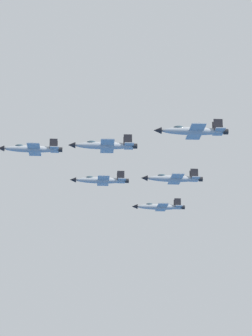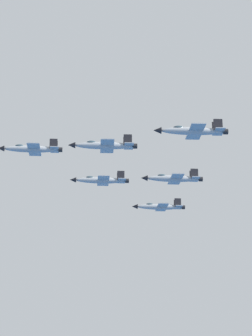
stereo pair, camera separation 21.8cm
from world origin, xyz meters
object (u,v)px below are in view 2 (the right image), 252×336
at_px(jet_lead, 31,149).
at_px(jet_slot_rear, 173,178).
at_px(jet_left_outer, 192,131).
at_px(jet_left_wingman, 104,145).
at_px(jet_right_wingman, 101,180).
at_px(jet_right_outer, 160,207).

bearing_deg(jet_lead, jet_slot_rear, 179.64).
bearing_deg(jet_slot_rear, jet_lead, -0.30).
xyz_separation_m(jet_left_outer, jet_slot_rear, (27.62, -18.49, -1.44)).
xyz_separation_m(jet_left_wingman, jet_slot_rear, (2.93, -25.49, -3.34)).
relative_size(jet_lead, jet_left_outer, 1.05).
height_order(jet_lead, jet_right_wingman, jet_lead).
distance_m(jet_lead, jet_right_outer, 51.86).
relative_size(jet_right_wingman, jet_left_outer, 1.04).
bearing_deg(jet_slot_rear, jet_left_outer, 89.70).
xyz_separation_m(jet_lead, jet_left_wingman, (-24.69, -7.00, -4.42)).
bearing_deg(jet_slot_rear, jet_right_outer, -90.30).
bearing_deg(jet_slot_rear, jet_right_wingman, -40.66).
xyz_separation_m(jet_right_wingman, jet_right_outer, (2.93, -25.49, -3.73)).
xyz_separation_m(jet_left_wingman, jet_left_outer, (-24.69, -7.00, -1.91)).
relative_size(jet_lead, jet_right_wingman, 1.01).
xyz_separation_m(jet_lead, jet_slot_rear, (-21.75, -32.50, -7.76)).
relative_size(jet_right_wingman, jet_right_outer, 1.03).
distance_m(jet_right_wingman, jet_slot_rear, 25.97).
bearing_deg(jet_lead, jet_right_wingman, -140.00).
height_order(jet_right_wingman, jet_left_outer, jet_right_wingman).
distance_m(jet_lead, jet_left_outer, 51.71).
bearing_deg(jet_right_outer, jet_lead, 40.29).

